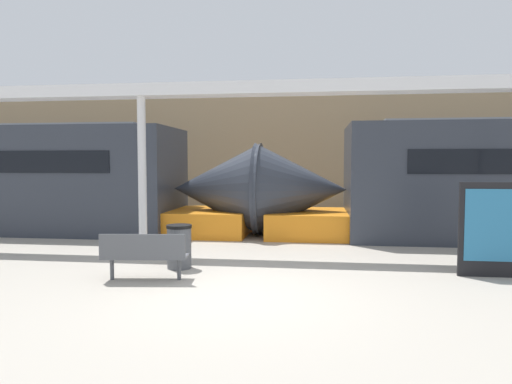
{
  "coord_description": "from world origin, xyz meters",
  "views": [
    {
      "loc": [
        1.15,
        -6.95,
        2.04
      ],
      "look_at": [
        -0.19,
        3.3,
        1.4
      ],
      "focal_mm": 32.0,
      "sensor_mm": 36.0,
      "label": 1
    }
  ],
  "objects_px": {
    "bench_near": "(144,253)",
    "poster_board": "(494,229)",
    "support_column_near": "(142,175)",
    "trash_bin": "(179,246)"
  },
  "relations": [
    {
      "from": "trash_bin",
      "to": "poster_board",
      "type": "distance_m",
      "value": 5.83
    },
    {
      "from": "bench_near",
      "to": "poster_board",
      "type": "bearing_deg",
      "value": 3.32
    },
    {
      "from": "trash_bin",
      "to": "bench_near",
      "type": "bearing_deg",
      "value": -107.23
    },
    {
      "from": "bench_near",
      "to": "support_column_near",
      "type": "distance_m",
      "value": 3.2
    },
    {
      "from": "trash_bin",
      "to": "support_column_near",
      "type": "relative_size",
      "value": 0.24
    },
    {
      "from": "trash_bin",
      "to": "support_column_near",
      "type": "distance_m",
      "value": 2.58
    },
    {
      "from": "support_column_near",
      "to": "poster_board",
      "type": "bearing_deg",
      "value": -12.82
    },
    {
      "from": "poster_board",
      "to": "support_column_near",
      "type": "bearing_deg",
      "value": 167.18
    },
    {
      "from": "bench_near",
      "to": "trash_bin",
      "type": "height_order",
      "value": "trash_bin"
    },
    {
      "from": "bench_near",
      "to": "support_column_near",
      "type": "bearing_deg",
      "value": 105.02
    }
  ]
}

